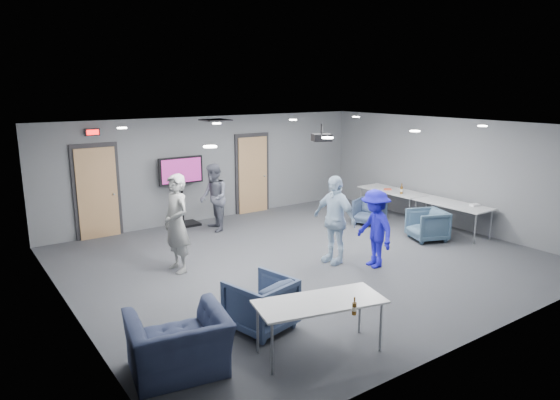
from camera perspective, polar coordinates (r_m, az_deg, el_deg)
floor at (r=10.30m, az=2.89°, el=-6.73°), size 9.00×9.00×0.00m
ceiling at (r=9.73m, az=3.07°, el=8.42°), size 9.00×9.00×0.00m
wall_back at (r=13.25m, az=-7.71°, el=3.64°), size 9.00×0.02×2.70m
wall_front at (r=7.30m, az=22.69°, el=-4.90°), size 9.00×0.02×2.70m
wall_left at (r=8.06m, az=-23.22°, el=-3.32°), size 0.02×8.00×2.70m
wall_right at (r=13.13m, az=18.70°, el=2.99°), size 0.02×8.00×2.70m
door_left at (r=12.21m, az=-20.17°, el=0.82°), size 1.06×0.17×2.24m
door_right at (r=13.84m, az=-3.17°, el=2.95°), size 1.06×0.17×2.24m
exit_sign at (r=11.99m, az=-20.65°, el=7.27°), size 0.32×0.08×0.16m
hvac_diffuser at (r=11.81m, az=-7.38°, el=9.05°), size 0.60×0.60×0.03m
downlights at (r=9.73m, az=3.07°, el=8.33°), size 6.18×3.78×0.02m
person_a at (r=9.57m, az=-11.73°, el=-2.64°), size 0.51×0.72×1.88m
person_b at (r=12.15m, az=-7.58°, el=0.27°), size 0.78×0.92×1.65m
person_c at (r=9.92m, az=6.21°, el=-2.21°), size 0.57×1.08×1.77m
person_d at (r=9.82m, az=10.78°, el=-3.23°), size 0.74×1.08×1.54m
chair_right_a at (r=12.93m, az=10.19°, el=-1.31°), size 0.94×0.93×0.65m
chair_right_b at (r=11.89m, az=16.47°, el=-2.76°), size 1.00×0.99×0.71m
chair_front_a at (r=7.36m, az=-2.23°, el=-11.75°), size 1.00×1.02×0.77m
chair_front_b at (r=6.45m, az=-11.55°, el=-15.88°), size 1.34×1.22×0.76m
table_right_a at (r=13.71m, az=12.74°, el=0.93°), size 0.79×1.90×0.73m
table_right_b at (r=12.54m, az=19.14°, el=-0.58°), size 0.76×1.84×0.73m
table_front_left at (r=6.66m, az=4.57°, el=-11.79°), size 1.81×1.09×0.73m
bottle_front at (r=6.28m, az=8.49°, el=-12.14°), size 0.06×0.06×0.23m
bottle_right at (r=13.24m, az=13.72°, el=1.11°), size 0.07×0.07×0.28m
snack_box at (r=13.70m, az=12.20°, el=1.21°), size 0.21×0.18×0.04m
wrapper at (r=12.46m, az=21.38°, el=-0.54°), size 0.23×0.18×0.05m
tv_stand at (r=12.67m, az=-11.17°, el=1.45°), size 1.15×0.55×1.76m
projector at (r=10.58m, az=4.78°, el=7.15°), size 0.48×0.45×0.37m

